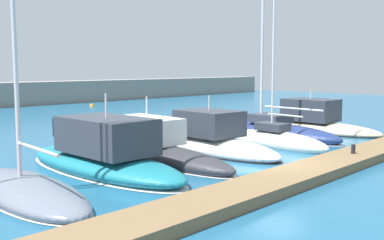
{
  "coord_description": "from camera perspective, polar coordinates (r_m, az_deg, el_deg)",
  "views": [
    {
      "loc": [
        -17.19,
        -11.12,
        4.53
      ],
      "look_at": [
        -2.08,
        3.11,
        2.18
      ],
      "focal_mm": 43.68,
      "sensor_mm": 36.0,
      "label": 1
    }
  ],
  "objects": [
    {
      "name": "motorboat_white_fifth",
      "position": [
        25.27,
        2.22,
        -2.59
      ],
      "size": [
        3.5,
        9.4,
        3.42
      ],
      "rotation": [
        0.0,
        0.0,
        1.5
      ],
      "color": "white",
      "rests_on": "ground_plane"
    },
    {
      "name": "mooring_buoy_white",
      "position": [
        37.94,
        -3.94,
        -0.4
      ],
      "size": [
        0.77,
        0.77,
        0.77
      ],
      "primitive_type": "sphere",
      "color": "white",
      "rests_on": "ground_plane"
    },
    {
      "name": "mooring_buoy_orange",
      "position": [
        55.8,
        -12.13,
        1.66
      ],
      "size": [
        0.56,
        0.56,
        0.56
      ],
      "primitive_type": "sphere",
      "color": "orange",
      "rests_on": "ground_plane"
    },
    {
      "name": "ground_plane",
      "position": [
        20.97,
        10.2,
        -6.11
      ],
      "size": [
        120.0,
        120.0,
        0.0
      ],
      "primitive_type": "plane",
      "color": "#1E567A"
    },
    {
      "name": "motorboat_teal_third",
      "position": [
        20.79,
        -10.9,
        -4.26
      ],
      "size": [
        3.48,
        10.41,
        3.7
      ],
      "rotation": [
        0.0,
        0.0,
        1.55
      ],
      "color": "#19707F",
      "rests_on": "ground_plane"
    },
    {
      "name": "dock_bollard",
      "position": [
        23.68,
        19.08,
        -3.36
      ],
      "size": [
        0.2,
        0.2,
        0.44
      ],
      "primitive_type": "cylinder",
      "color": "black",
      "rests_on": "dock_pier"
    },
    {
      "name": "motorboat_sand_eighth",
      "position": [
        34.4,
        14.72,
        -0.4
      ],
      "size": [
        3.41,
        9.7,
        3.28
      ],
      "rotation": [
        0.0,
        0.0,
        1.55
      ],
      "color": "beige",
      "rests_on": "ground_plane"
    },
    {
      "name": "sailboat_slate_second",
      "position": [
        17.61,
        -19.58,
        -7.86
      ],
      "size": [
        3.64,
        8.46,
        16.53
      ],
      "rotation": [
        0.0,
        0.0,
        1.46
      ],
      "color": "slate",
      "rests_on": "ground_plane"
    },
    {
      "name": "motorboat_charcoal_fourth",
      "position": [
        22.81,
        -4.4,
        -3.61
      ],
      "size": [
        3.11,
        10.01,
        3.44
      ],
      "rotation": [
        0.0,
        0.0,
        1.5
      ],
      "color": "#2D2D33",
      "rests_on": "ground_plane"
    },
    {
      "name": "sailboat_ivory_sixth",
      "position": [
        27.21,
        10.12,
        -2.38
      ],
      "size": [
        2.24,
        7.05,
        14.75
      ],
      "rotation": [
        0.0,
        0.0,
        1.49
      ],
      "color": "silver",
      "rests_on": "ground_plane"
    },
    {
      "name": "sailboat_navy_seventh",
      "position": [
        30.87,
        9.97,
        -1.23
      ],
      "size": [
        3.52,
        10.14,
        17.66
      ],
      "rotation": [
        0.0,
        0.0,
        1.48
      ],
      "color": "navy",
      "rests_on": "ground_plane"
    },
    {
      "name": "dock_pier",
      "position": [
        20.11,
        14.13,
        -6.14
      ],
      "size": [
        29.93,
        2.09,
        0.41
      ],
      "primitive_type": "cube",
      "color": "brown",
      "rests_on": "ground_plane"
    }
  ]
}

